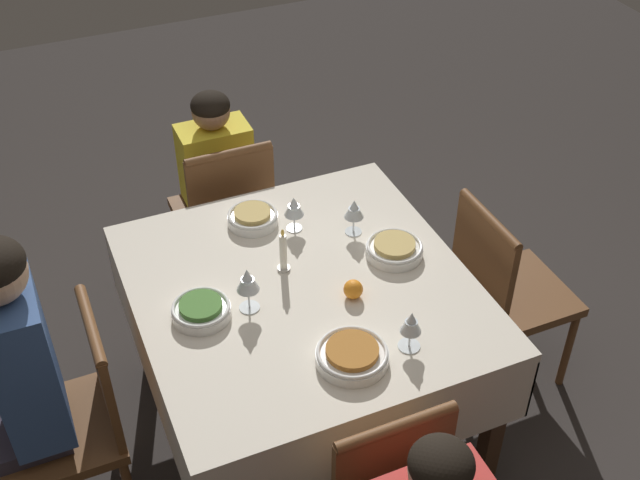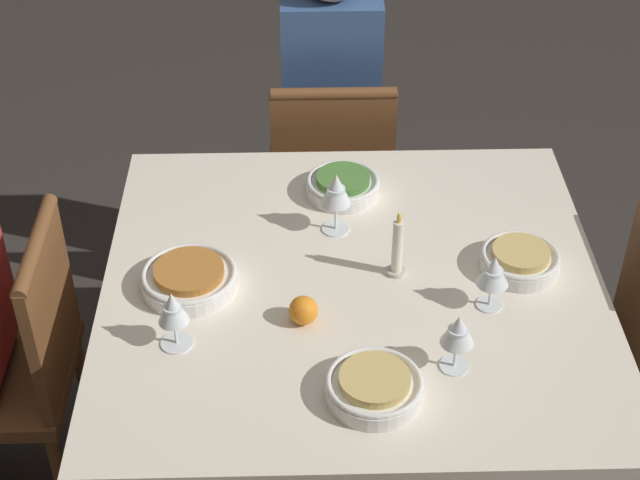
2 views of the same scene
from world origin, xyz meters
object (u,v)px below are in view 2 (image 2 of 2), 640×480
object	(u,v)px
chair_south	(331,177)
bowl_east	(189,278)
bowl_west	(520,259)
wine_glass_west	(493,272)
bowl_south	(343,185)
wine_glass_east	(173,310)
wine_glass_north	(458,332)
chair_east	(15,360)
wine_glass_south	(336,191)
dining_table	(353,312)
bowl_north	(374,386)
person_adult_denim	(330,95)
candle_centerpiece	(397,250)
orange_fruit	(303,310)

from	to	relation	value
chair_south	bowl_east	bearing A→B (deg)	66.53
bowl_west	wine_glass_west	bearing A→B (deg)	54.64
chair_south	bowl_south	distance (m)	0.55
wine_glass_east	wine_glass_north	world-z (taller)	wine_glass_east
chair_south	chair_east	distance (m)	1.15
wine_glass_south	dining_table	bearing A→B (deg)	99.57
bowl_south	bowl_north	bearing A→B (deg)	92.58
chair_east	person_adult_denim	size ratio (longest dim) A/B	0.70
chair_east	wine_glass_west	distance (m)	1.21
dining_table	candle_centerpiece	world-z (taller)	candle_centerpiece
wine_glass_east	candle_centerpiece	distance (m)	0.55
bowl_west	candle_centerpiece	xyz separation A→B (m)	(0.30, 0.01, 0.04)
bowl_west	orange_fruit	world-z (taller)	orange_fruit
chair_east	bowl_south	bearing A→B (deg)	111.79
chair_east	person_adult_denim	world-z (taller)	person_adult_denim
bowl_south	wine_glass_north	xyz separation A→B (m)	(-0.21, 0.64, 0.07)
wine_glass_east	candle_centerpiece	xyz separation A→B (m)	(-0.50, -0.23, -0.03)
dining_table	orange_fruit	bearing A→B (deg)	48.45
wine_glass_east	bowl_north	xyz separation A→B (m)	(-0.42, 0.16, -0.07)
bowl_north	person_adult_denim	bearing A→B (deg)	-88.07
bowl_west	wine_glass_east	size ratio (longest dim) A/B	1.31
chair_south	wine_glass_north	distance (m)	1.19
person_adult_denim	bowl_south	xyz separation A→B (m)	(-0.01, 0.61, 0.08)
person_adult_denim	wine_glass_east	size ratio (longest dim) A/B	8.50
wine_glass_north	candle_centerpiece	size ratio (longest dim) A/B	0.81
bowl_south	wine_glass_north	distance (m)	0.68
person_adult_denim	candle_centerpiece	world-z (taller)	person_adult_denim
bowl_east	wine_glass_east	size ratio (longest dim) A/B	1.57
bowl_south	bowl_east	bearing A→B (deg)	44.61
dining_table	wine_glass_south	size ratio (longest dim) A/B	7.08
bowl_south	wine_glass_west	bearing A→B (deg)	124.88
dining_table	bowl_west	world-z (taller)	bowl_west
chair_east	wine_glass_south	world-z (taller)	wine_glass_south
bowl_south	orange_fruit	distance (m)	0.51
dining_table	chair_east	world-z (taller)	chair_east
wine_glass_south	candle_centerpiece	world-z (taller)	candle_centerpiece
bowl_east	candle_centerpiece	distance (m)	0.49
chair_east	wine_glass_east	distance (m)	0.62
wine_glass_west	bowl_east	bearing A→B (deg)	-6.91
wine_glass_south	wine_glass_north	size ratio (longest dim) A/B	1.16
chair_east	wine_glass_north	distance (m)	1.15
person_adult_denim	wine_glass_north	distance (m)	1.28
bowl_south	bowl_north	xyz separation A→B (m)	(-0.03, 0.72, -0.00)
chair_east	wine_glass_south	xyz separation A→B (m)	(-0.81, -0.18, 0.38)
bowl_south	bowl_north	distance (m)	0.72
person_adult_denim	wine_glass_south	bearing A→B (deg)	89.05
bowl_east	chair_south	bearing A→B (deg)	-113.47
chair_east	bowl_east	bearing A→B (deg)	86.02
bowl_north	candle_centerpiece	bearing A→B (deg)	-101.46
wine_glass_north	candle_centerpiece	bearing A→B (deg)	-72.85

